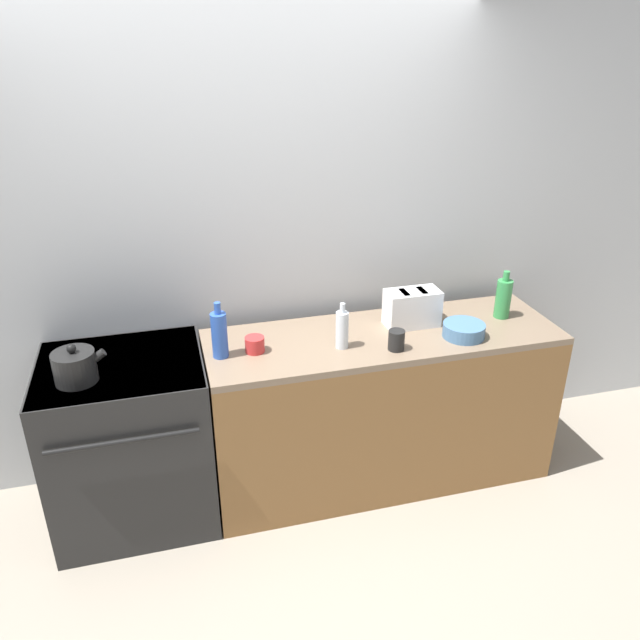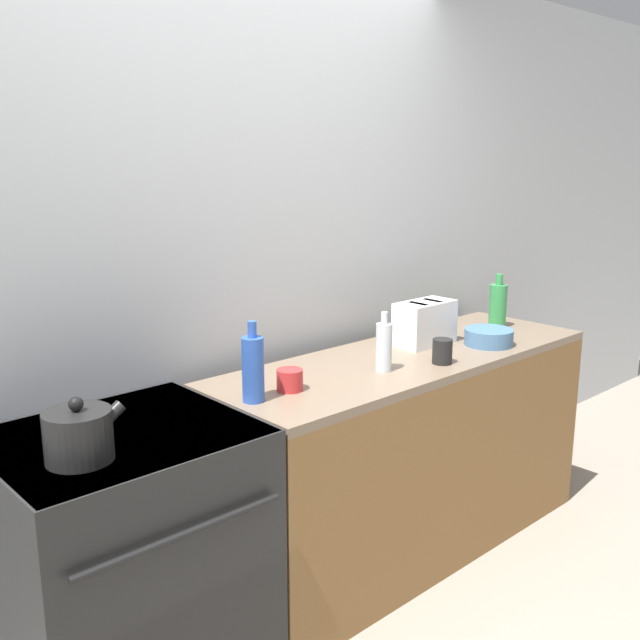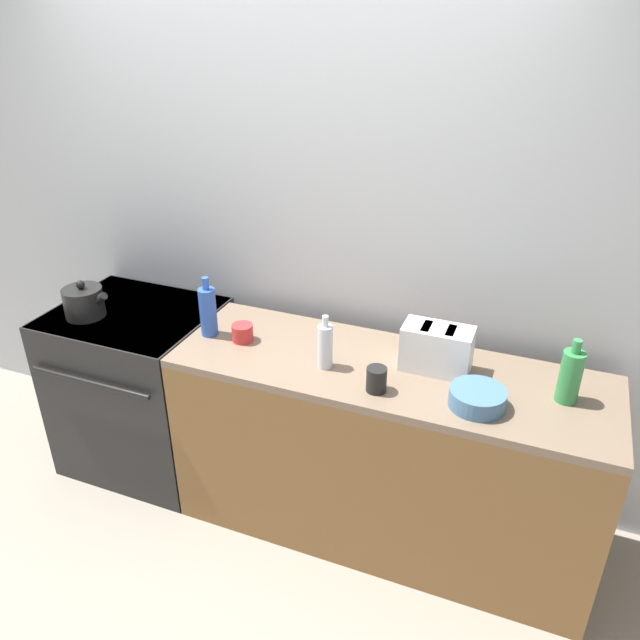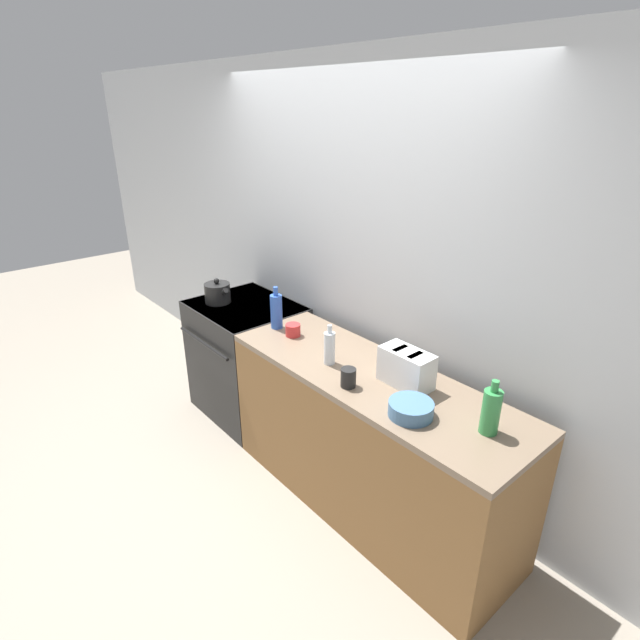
{
  "view_description": "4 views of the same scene",
  "coord_description": "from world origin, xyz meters",
  "px_view_note": "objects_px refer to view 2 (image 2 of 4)",
  "views": [
    {
      "loc": [
        -0.42,
        -2.45,
        2.39
      ],
      "look_at": [
        0.33,
        0.35,
        1.01
      ],
      "focal_mm": 35.0,
      "sensor_mm": 36.0,
      "label": 1
    },
    {
      "loc": [
        -1.62,
        -1.62,
        1.75
      ],
      "look_at": [
        0.2,
        0.37,
        1.12
      ],
      "focal_mm": 40.0,
      "sensor_mm": 36.0,
      "label": 2
    },
    {
      "loc": [
        1.23,
        -1.89,
        2.33
      ],
      "look_at": [
        0.34,
        0.34,
        1.06
      ],
      "focal_mm": 35.0,
      "sensor_mm": 36.0,
      "label": 3
    },
    {
      "loc": [
        2.31,
        -1.48,
        2.3
      ],
      "look_at": [
        0.18,
        0.35,
        1.07
      ],
      "focal_mm": 28.0,
      "sensor_mm": 36.0,
      "label": 4
    }
  ],
  "objects_px": {
    "stove": "(128,559)",
    "kettle": "(79,435)",
    "bottle_green": "(498,305)",
    "bottle_clear": "(384,346)",
    "cup_red": "(290,380)",
    "bowl": "(489,337)",
    "bottle_blue": "(253,368)",
    "toaster": "(425,323)",
    "cup_black": "(442,351)"
  },
  "relations": [
    {
      "from": "bottle_clear",
      "to": "cup_black",
      "type": "height_order",
      "value": "bottle_clear"
    },
    {
      "from": "toaster",
      "to": "bowl",
      "type": "height_order",
      "value": "toaster"
    },
    {
      "from": "stove",
      "to": "bottle_clear",
      "type": "distance_m",
      "value": 1.22
    },
    {
      "from": "kettle",
      "to": "bowl",
      "type": "xyz_separation_m",
      "value": [
        1.91,
        -0.05,
        -0.04
      ]
    },
    {
      "from": "toaster",
      "to": "bottle_blue",
      "type": "bearing_deg",
      "value": -175.06
    },
    {
      "from": "kettle",
      "to": "bottle_green",
      "type": "relative_size",
      "value": 0.89
    },
    {
      "from": "kettle",
      "to": "toaster",
      "type": "xyz_separation_m",
      "value": [
        1.71,
        0.16,
        0.02
      ]
    },
    {
      "from": "bottle_clear",
      "to": "cup_black",
      "type": "bearing_deg",
      "value": -20.04
    },
    {
      "from": "kettle",
      "to": "bottle_clear",
      "type": "relative_size",
      "value": 1.0
    },
    {
      "from": "kettle",
      "to": "bowl",
      "type": "relative_size",
      "value": 1.1
    },
    {
      "from": "bottle_blue",
      "to": "cup_red",
      "type": "xyz_separation_m",
      "value": [
        0.17,
        0.01,
        -0.08
      ]
    },
    {
      "from": "bottle_clear",
      "to": "cup_black",
      "type": "relative_size",
      "value": 2.32
    },
    {
      "from": "bottle_blue",
      "to": "bowl",
      "type": "distance_m",
      "value": 1.26
    },
    {
      "from": "kettle",
      "to": "cup_red",
      "type": "distance_m",
      "value": 0.84
    },
    {
      "from": "bottle_clear",
      "to": "cup_red",
      "type": "height_order",
      "value": "bottle_clear"
    },
    {
      "from": "kettle",
      "to": "cup_black",
      "type": "xyz_separation_m",
      "value": [
        1.52,
        -0.09,
        -0.02
      ]
    },
    {
      "from": "bottle_clear",
      "to": "bottle_green",
      "type": "distance_m",
      "value": 0.97
    },
    {
      "from": "stove",
      "to": "toaster",
      "type": "height_order",
      "value": "toaster"
    },
    {
      "from": "bottle_blue",
      "to": "bottle_green",
      "type": "xyz_separation_m",
      "value": [
        1.57,
        0.05,
        -0.01
      ]
    },
    {
      "from": "stove",
      "to": "bottle_clear",
      "type": "height_order",
      "value": "bottle_clear"
    },
    {
      "from": "kettle",
      "to": "cup_red",
      "type": "height_order",
      "value": "kettle"
    },
    {
      "from": "bowl",
      "to": "bottle_green",
      "type": "bearing_deg",
      "value": 28.03
    },
    {
      "from": "kettle",
      "to": "bottle_blue",
      "type": "relative_size",
      "value": 0.83
    },
    {
      "from": "bowl",
      "to": "toaster",
      "type": "bearing_deg",
      "value": 135.52
    },
    {
      "from": "bottle_clear",
      "to": "cup_red",
      "type": "bearing_deg",
      "value": 171.02
    },
    {
      "from": "cup_black",
      "to": "bottle_blue",
      "type": "bearing_deg",
      "value": 169.66
    },
    {
      "from": "cup_red",
      "to": "bottle_clear",
      "type": "bearing_deg",
      "value": -8.98
    },
    {
      "from": "kettle",
      "to": "toaster",
      "type": "distance_m",
      "value": 1.71
    },
    {
      "from": "bowl",
      "to": "bottle_blue",
      "type": "bearing_deg",
      "value": 174.77
    },
    {
      "from": "bottle_clear",
      "to": "bottle_green",
      "type": "xyz_separation_m",
      "value": [
        0.97,
        0.12,
        0.01
      ]
    },
    {
      "from": "bottle_clear",
      "to": "bowl",
      "type": "bearing_deg",
      "value": -4.53
    },
    {
      "from": "toaster",
      "to": "bottle_clear",
      "type": "height_order",
      "value": "bottle_clear"
    },
    {
      "from": "bottle_green",
      "to": "bottle_blue",
      "type": "bearing_deg",
      "value": -178.03
    },
    {
      "from": "stove",
      "to": "cup_black",
      "type": "bearing_deg",
      "value": -8.84
    },
    {
      "from": "bottle_blue",
      "to": "bottle_green",
      "type": "height_order",
      "value": "bottle_blue"
    },
    {
      "from": "toaster",
      "to": "bottle_green",
      "type": "relative_size",
      "value": 1.07
    },
    {
      "from": "cup_black",
      "to": "bottle_clear",
      "type": "bearing_deg",
      "value": 159.96
    },
    {
      "from": "bottle_blue",
      "to": "bottle_clear",
      "type": "distance_m",
      "value": 0.61
    },
    {
      "from": "stove",
      "to": "bottle_blue",
      "type": "distance_m",
      "value": 0.75
    },
    {
      "from": "stove",
      "to": "toaster",
      "type": "relative_size",
      "value": 3.13
    },
    {
      "from": "stove",
      "to": "cup_black",
      "type": "height_order",
      "value": "cup_black"
    },
    {
      "from": "kettle",
      "to": "bottle_green",
      "type": "height_order",
      "value": "bottle_green"
    },
    {
      "from": "stove",
      "to": "kettle",
      "type": "xyz_separation_m",
      "value": [
        -0.18,
        -0.12,
        0.52
      ]
    },
    {
      "from": "stove",
      "to": "cup_black",
      "type": "xyz_separation_m",
      "value": [
        1.34,
        -0.21,
        0.49
      ]
    },
    {
      "from": "bottle_blue",
      "to": "bowl",
      "type": "xyz_separation_m",
      "value": [
        1.25,
        -0.11,
        -0.08
      ]
    },
    {
      "from": "cup_red",
      "to": "bowl",
      "type": "height_order",
      "value": "cup_red"
    },
    {
      "from": "bottle_blue",
      "to": "bowl",
      "type": "height_order",
      "value": "bottle_blue"
    },
    {
      "from": "toaster",
      "to": "bottle_green",
      "type": "bearing_deg",
      "value": -3.93
    },
    {
      "from": "bottle_green",
      "to": "cup_black",
      "type": "xyz_separation_m",
      "value": [
        -0.71,
        -0.21,
        -0.06
      ]
    },
    {
      "from": "stove",
      "to": "cup_red",
      "type": "relative_size",
      "value": 9.29
    }
  ]
}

